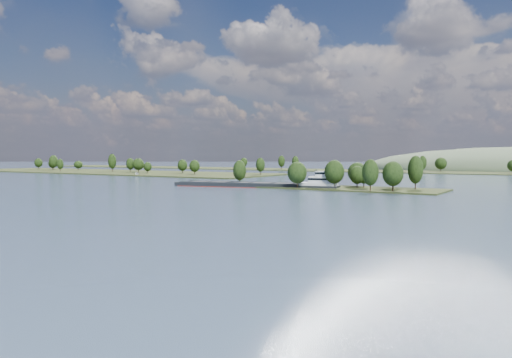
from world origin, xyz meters
The scene contains 6 objects.
ground centered at (0.00, 120.00, 0.00)m, with size 1800.00×1800.00×0.00m, color #36455D.
tree_island centered at (7.25, 178.91, 4.17)m, with size 100.00×32.29×14.93m.
left_bank centered at (-228.81, 260.14, 0.93)m, with size 300.00×80.00×16.18m.
back_shoreline centered at (8.91, 399.83, 0.71)m, with size 900.00×60.00×15.00m.
cargo_barge centered at (-24.80, 170.17, 1.31)m, with size 77.22×23.90×10.40m.
motorboat centered at (-162.62, 226.77, 1.19)m, with size 2.32×6.17×2.38m, color silver.
Camera 1 is at (89.96, -19.96, 14.77)m, focal length 35.00 mm.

